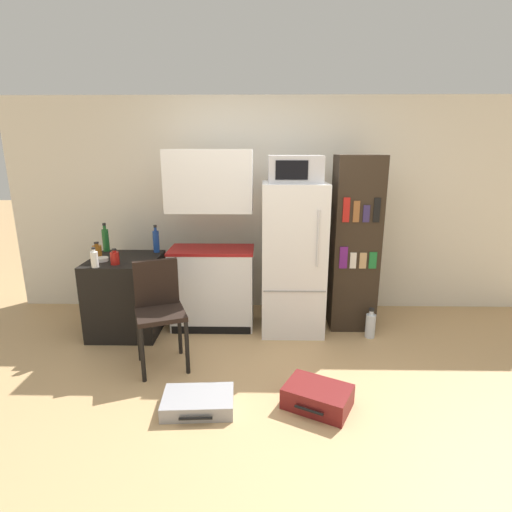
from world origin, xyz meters
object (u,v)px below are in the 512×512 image
(bottle_ketchup_red, at_px, (115,258))
(water_bottle_front, at_px, (370,325))
(bottle_amber_beer, at_px, (97,252))
(bottle_green_tall, at_px, (106,239))
(suitcase_small_flat, at_px, (198,402))
(refrigerator, at_px, (293,259))
(bottle_blue_soda, at_px, (156,241))
(chair, at_px, (159,303))
(side_table, at_px, (127,295))
(microwave, at_px, (295,169))
(suitcase_large_flat, at_px, (318,397))
(bowl, at_px, (102,259))
(bottle_milk_white, at_px, (94,259))
(bookshelf, at_px, (355,244))
(kitchen_hutch, at_px, (212,249))

(bottle_ketchup_red, height_order, water_bottle_front, bottle_ketchup_red)
(bottle_amber_beer, height_order, water_bottle_front, bottle_amber_beer)
(bottle_green_tall, height_order, suitcase_small_flat, bottle_green_tall)
(refrigerator, distance_m, bottle_blue_soda, 1.47)
(refrigerator, xyz_separation_m, chair, (-1.21, -0.72, -0.21))
(bottle_green_tall, height_order, chair, bottle_green_tall)
(side_table, xyz_separation_m, chair, (0.51, -0.65, 0.17))
(bottle_ketchup_red, distance_m, chair, 0.74)
(bottle_ketchup_red, distance_m, bottle_green_tall, 0.59)
(side_table, bearing_deg, microwave, 2.21)
(microwave, distance_m, water_bottle_front, 1.74)
(microwave, distance_m, bottle_amber_beer, 2.14)
(bottle_green_tall, bearing_deg, suitcase_large_flat, -36.76)
(bowl, bearing_deg, side_table, 27.91)
(bottle_milk_white, distance_m, bowl, 0.22)
(bookshelf, bearing_deg, side_table, -175.94)
(bottle_green_tall, xyz_separation_m, bottle_milk_white, (0.13, -0.61, -0.05))
(bottle_ketchup_red, xyz_separation_m, water_bottle_front, (2.51, 0.08, -0.72))
(bottle_blue_soda, xyz_separation_m, bowl, (-0.45, -0.36, -0.11))
(suitcase_small_flat, bearing_deg, microwave, 57.08)
(bookshelf, relative_size, bottle_green_tall, 5.89)
(side_table, relative_size, bottle_blue_soda, 2.66)
(refrigerator, xyz_separation_m, water_bottle_front, (0.79, -0.19, -0.64))
(chair, bearing_deg, suitcase_large_flat, -46.56)
(chair, bearing_deg, kitchen_hutch, 43.67)
(bowl, distance_m, suitcase_large_flat, 2.43)
(side_table, height_order, suitcase_small_flat, side_table)
(bottle_green_tall, distance_m, suitcase_small_flat, 2.20)
(chair, bearing_deg, bottle_ketchup_red, 118.33)
(bottle_amber_beer, bearing_deg, bowl, -50.91)
(suitcase_small_flat, xyz_separation_m, water_bottle_front, (1.57, 1.19, 0.08))
(microwave, bearing_deg, bottle_ketchup_red, -170.95)
(side_table, distance_m, bottle_amber_beer, 0.53)
(bookshelf, xyz_separation_m, bottle_amber_beer, (-2.62, -0.17, -0.05))
(bowl, xyz_separation_m, suitcase_small_flat, (1.12, -1.22, -0.75))
(bottle_ketchup_red, distance_m, bottle_blue_soda, 0.55)
(side_table, xyz_separation_m, bottle_ketchup_red, (-0.01, -0.21, 0.46))
(bottle_green_tall, xyz_separation_m, chair, (0.80, -0.95, -0.35))
(bookshelf, distance_m, suitcase_large_flat, 1.74)
(bottle_amber_beer, bearing_deg, kitchen_hutch, 6.69)
(chair, xyz_separation_m, suitcase_large_flat, (1.31, -0.62, -0.48))
(bottle_amber_beer, bearing_deg, bottle_milk_white, -72.01)
(bowl, xyz_separation_m, chair, (0.69, -0.55, -0.24))
(kitchen_hutch, relative_size, bottle_blue_soda, 6.29)
(bottle_green_tall, height_order, water_bottle_front, bottle_green_tall)
(bowl, bearing_deg, bottle_milk_white, -84.39)
(bottle_amber_beer, xyz_separation_m, chair, (0.77, -0.65, -0.29))
(microwave, bearing_deg, suitcase_small_flat, -119.43)
(refrigerator, distance_m, chair, 1.42)
(bottle_green_tall, bearing_deg, kitchen_hutch, -8.14)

